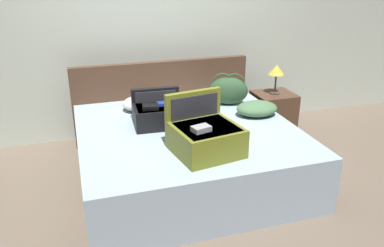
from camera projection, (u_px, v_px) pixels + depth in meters
name	position (u px, v px, depth m)	size (l,w,h in m)	color
ground_plane	(201.00, 199.00, 3.39)	(12.00, 12.00, 0.00)	#6B5B4C
back_wall	(154.00, 19.00, 4.35)	(8.00, 0.10, 2.60)	#B7C1B2
bed	(188.00, 153.00, 3.64)	(1.92, 1.85, 0.50)	#99ADBC
headboard	(163.00, 100.00, 4.42)	(1.96, 0.08, 0.89)	#4C3323
hard_case_large	(205.00, 136.00, 3.06)	(0.56, 0.56, 0.44)	olive
hard_case_medium	(158.00, 113.00, 3.59)	(0.46, 0.39, 0.31)	black
duffel_bag	(228.00, 90.00, 4.09)	(0.45, 0.35, 0.33)	#2D4C2D
pillow_near_headboard	(257.00, 109.00, 3.82)	(0.40, 0.30, 0.14)	#4C724C
pillow_center_head	(142.00, 103.00, 3.95)	(0.38, 0.30, 0.14)	white
nightstand	(273.00, 114.00, 4.58)	(0.44, 0.40, 0.49)	#4C3323
table_lamp	(276.00, 71.00, 4.39)	(0.18, 0.18, 0.33)	#3F3833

